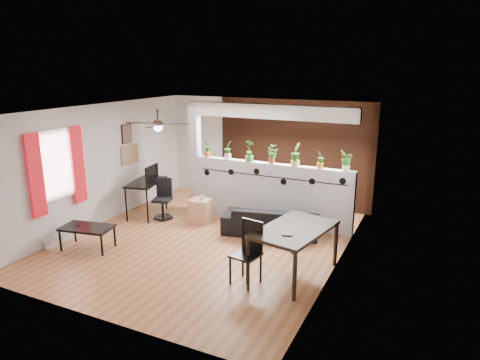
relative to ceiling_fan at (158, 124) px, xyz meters
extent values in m
cube|color=#945730|center=(0.80, 0.30, -2.36)|extent=(6.30, 7.10, 0.10)
cube|color=#B7B7BA|center=(0.80, 3.32, -1.01)|extent=(6.30, 0.04, 2.90)
cube|color=#B7B7BA|center=(0.80, -2.72, -1.01)|extent=(6.30, 0.04, 2.90)
cube|color=#B7B7BA|center=(-1.82, 0.30, -1.01)|extent=(0.04, 7.10, 2.90)
cube|color=#B7B7BA|center=(3.42, 0.30, -1.01)|extent=(0.04, 7.10, 2.90)
cube|color=white|center=(0.80, 0.30, 0.34)|extent=(6.30, 7.10, 0.10)
cube|color=#BCBCC1|center=(1.60, 1.80, -1.64)|extent=(3.60, 0.18, 1.35)
cube|color=white|center=(1.60, 1.80, 0.14)|extent=(3.60, 0.18, 0.30)
cube|color=#BCBCC1|center=(-0.31, 1.80, -1.01)|extent=(0.22, 0.20, 2.60)
cube|color=#9A4B2C|center=(1.60, 3.27, -1.01)|extent=(3.90, 0.05, 2.60)
cube|color=black|center=(1.60, 1.70, -1.23)|extent=(3.31, 0.01, 0.02)
cylinder|color=black|center=(0.05, 1.70, -1.31)|extent=(0.14, 0.01, 0.14)
cylinder|color=black|center=(0.67, 1.70, -1.23)|extent=(0.14, 0.01, 0.14)
cylinder|color=black|center=(1.29, 1.70, -1.15)|extent=(0.14, 0.01, 0.14)
cylinder|color=black|center=(1.91, 1.70, -1.31)|extent=(0.14, 0.01, 0.14)
cylinder|color=black|center=(2.53, 1.70, -1.23)|extent=(0.14, 0.01, 0.14)
cylinder|color=black|center=(3.15, 1.70, -1.15)|extent=(0.14, 0.01, 0.14)
cube|color=white|center=(-1.78, -0.90, -0.76)|extent=(0.02, 0.95, 1.25)
cube|color=white|center=(-1.77, -0.90, -0.76)|extent=(0.04, 1.05, 1.35)
cube|color=red|center=(-1.73, -1.40, -0.86)|extent=(0.06, 0.30, 1.55)
cube|color=red|center=(-1.73, -0.40, -0.86)|extent=(0.06, 0.30, 1.55)
cube|color=beige|center=(-1.74, -0.90, -2.22)|extent=(0.08, 1.00, 0.18)
cube|color=olive|center=(-1.78, 1.25, -0.96)|extent=(0.03, 0.60, 0.45)
cube|color=#8C7259|center=(-1.78, 1.20, -0.46)|extent=(0.03, 0.30, 0.40)
cube|color=black|center=(-1.78, 1.20, -0.46)|extent=(0.02, 0.34, 0.44)
cylinder|color=black|center=(0.00, 0.00, 0.19)|extent=(0.04, 0.04, 0.20)
cylinder|color=black|center=(0.00, 0.00, 0.04)|extent=(0.18, 0.18, 0.10)
sphere|color=white|center=(0.00, 0.00, -0.05)|extent=(0.17, 0.17, 0.17)
cube|color=black|center=(0.32, 0.12, 0.03)|extent=(0.55, 0.29, 0.01)
cube|color=black|center=(-0.12, 0.32, 0.03)|extent=(0.29, 0.55, 0.01)
cube|color=black|center=(-0.32, -0.12, 0.03)|extent=(0.55, 0.29, 0.01)
cube|color=black|center=(0.12, -0.32, 0.03)|extent=(0.29, 0.55, 0.01)
cylinder|color=#E4441A|center=(0.02, 1.80, -0.90)|extent=(0.14, 0.14, 0.12)
imported|color=#185016|center=(0.02, 1.80, -0.72)|extent=(0.21, 0.23, 0.29)
cylinder|color=silver|center=(0.55, 1.80, -0.90)|extent=(0.14, 0.14, 0.12)
imported|color=#185016|center=(0.55, 1.80, -0.71)|extent=(0.20, 0.23, 0.31)
cylinder|color=#318835|center=(1.07, 1.80, -0.90)|extent=(0.18, 0.18, 0.12)
imported|color=#185016|center=(1.07, 1.80, -0.67)|extent=(0.30, 0.26, 0.39)
cylinder|color=red|center=(1.60, 1.80, -0.90)|extent=(0.13, 0.13, 0.12)
imported|color=#185016|center=(1.60, 1.80, -0.72)|extent=(0.23, 0.21, 0.29)
cylinder|color=#E6D751|center=(2.13, 1.80, -0.90)|extent=(0.18, 0.18, 0.12)
imported|color=#185016|center=(2.13, 1.80, -0.67)|extent=(0.22, 0.27, 0.39)
cylinder|color=orange|center=(2.65, 1.80, -0.90)|extent=(0.13, 0.13, 0.12)
imported|color=#185016|center=(2.65, 1.80, -0.73)|extent=(0.18, 0.21, 0.28)
cylinder|color=white|center=(3.18, 1.80, -0.90)|extent=(0.15, 0.15, 0.12)
imported|color=#185016|center=(3.18, 1.80, -0.71)|extent=(0.21, 0.24, 0.32)
imported|color=black|center=(1.83, 1.22, -2.04)|extent=(1.99, 1.13, 0.55)
cube|color=tan|center=(0.18, 1.16, -2.05)|extent=(0.47, 0.43, 0.53)
imported|color=gray|center=(0.23, 1.16, -1.74)|extent=(0.12, 0.12, 0.09)
cube|color=black|center=(-1.20, 1.06, -1.52)|extent=(0.82, 1.22, 0.04)
cylinder|color=black|center=(-1.33, 0.49, -1.93)|extent=(0.04, 0.04, 0.77)
cylinder|color=black|center=(-0.84, 0.60, -1.93)|extent=(0.04, 0.04, 0.77)
cylinder|color=black|center=(-1.56, 1.51, -1.93)|extent=(0.04, 0.04, 0.77)
cylinder|color=black|center=(-1.06, 1.62, -1.93)|extent=(0.04, 0.04, 0.77)
imported|color=black|center=(-1.20, 1.21, -1.41)|extent=(0.34, 0.11, 0.19)
cylinder|color=black|center=(-0.71, 0.98, -2.28)|extent=(0.47, 0.47, 0.04)
cylinder|color=black|center=(-0.71, 0.98, -2.08)|extent=(0.05, 0.05, 0.40)
cube|color=black|center=(-0.71, 0.98, -1.86)|extent=(0.47, 0.47, 0.06)
cube|color=black|center=(-0.76, 1.14, -1.61)|extent=(0.36, 0.15, 0.43)
cube|color=black|center=(2.83, -0.30, -1.51)|extent=(1.19, 1.67, 0.05)
cylinder|color=black|center=(2.28, -0.93, -1.93)|extent=(0.07, 0.07, 0.78)
cylinder|color=black|center=(3.11, -1.09, -1.93)|extent=(0.07, 0.07, 0.78)
cylinder|color=black|center=(2.56, 0.48, -1.93)|extent=(0.07, 0.07, 0.78)
cylinder|color=black|center=(3.38, 0.32, -1.93)|extent=(0.07, 0.07, 0.78)
imported|color=gray|center=(2.73, -0.60, -1.47)|extent=(0.21, 0.26, 0.02)
cube|color=black|center=(2.24, -0.93, -1.82)|extent=(0.48, 0.48, 0.03)
cube|color=black|center=(2.27, -0.75, -1.55)|extent=(0.39, 0.10, 0.52)
cube|color=black|center=(2.04, -1.07, -2.07)|extent=(0.03, 0.03, 0.49)
cube|color=black|center=(2.38, -1.13, -2.07)|extent=(0.03, 0.03, 0.49)
cube|color=black|center=(2.10, -0.73, -1.81)|extent=(0.03, 0.03, 1.00)
cube|color=black|center=(2.45, -0.79, -1.81)|extent=(0.03, 0.03, 1.00)
cube|color=black|center=(-1.03, -0.99, -1.89)|extent=(1.04, 0.70, 0.04)
cylinder|color=black|center=(-1.42, -1.30, -2.11)|extent=(0.04, 0.04, 0.40)
cylinder|color=black|center=(-0.56, -1.13, -2.11)|extent=(0.04, 0.04, 0.40)
cylinder|color=black|center=(-1.50, -0.85, -2.11)|extent=(0.04, 0.04, 0.40)
cylinder|color=black|center=(-0.64, -0.69, -2.11)|extent=(0.04, 0.04, 0.40)
camera|label=1|loc=(4.82, -6.56, 1.07)|focal=32.00mm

